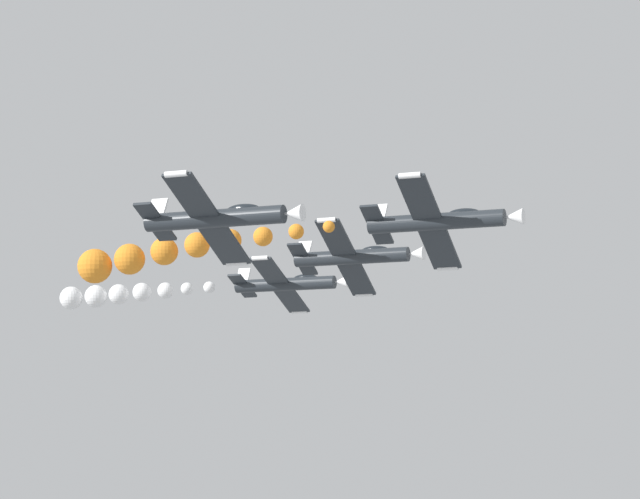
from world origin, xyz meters
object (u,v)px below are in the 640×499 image
airplane_right_inner (217,218)px  airplane_left_outer (287,284)px  airplane_left_inner (354,257)px  airplane_lead (439,221)px

airplane_right_inner → airplane_left_outer: size_ratio=1.00×
airplane_left_inner → airplane_right_inner: bearing=0.8°
airplane_left_inner → airplane_right_inner: airplane_left_inner is taller
airplane_lead → airplane_left_inner: size_ratio=1.00×
airplane_lead → airplane_left_outer: airplane_lead is taller
airplane_lead → airplane_right_inner: (10.69, -10.43, -0.77)m
airplane_left_inner → airplane_right_inner: (23.83, 0.31, -0.65)m
airplane_left_inner → airplane_right_inner: size_ratio=1.00×
airplane_lead → airplane_right_inner: airplane_lead is taller
airplane_lead → airplane_left_inner: bearing=-140.7°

